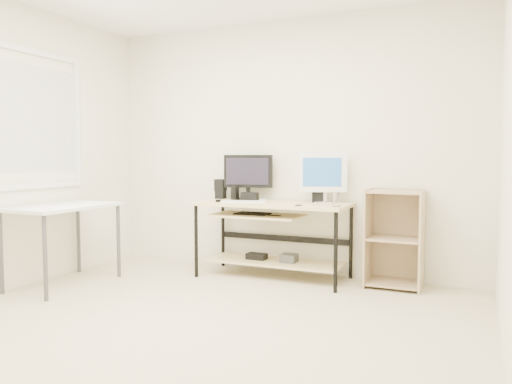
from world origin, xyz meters
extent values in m
cube|color=beige|center=(0.00, 0.00, -0.01)|extent=(4.00, 4.00, 0.01)
cube|color=white|center=(0.00, 2.00, 1.30)|extent=(4.00, 0.01, 2.60)
cube|color=white|center=(-1.98, 0.60, 1.55)|extent=(0.01, 1.00, 1.20)
cube|color=beige|center=(0.00, 1.66, 0.73)|extent=(1.50, 0.65, 0.03)
cube|color=beige|center=(-0.15, 1.60, 0.62)|extent=(0.90, 0.49, 0.02)
cube|color=beige|center=(0.00, 1.71, 0.15)|extent=(1.35, 0.46, 0.02)
cube|color=black|center=(-0.20, 1.60, 0.64)|extent=(0.33, 0.22, 0.01)
cylinder|color=black|center=(0.05, 1.55, 0.64)|extent=(0.14, 0.01, 0.01)
cube|color=#424245|center=(0.15, 1.71, 0.20)|extent=(0.15, 0.15, 0.08)
cube|color=black|center=(-0.20, 1.71, 0.19)|extent=(0.20, 0.12, 0.06)
cylinder|color=black|center=(-0.71, 1.37, 0.36)|extent=(0.04, 0.04, 0.72)
cylinder|color=black|center=(-0.71, 1.94, 0.36)|extent=(0.04, 0.04, 0.72)
cylinder|color=black|center=(0.71, 1.37, 0.36)|extent=(0.04, 0.04, 0.72)
cylinder|color=black|center=(0.71, 1.94, 0.36)|extent=(0.04, 0.04, 0.72)
cube|color=white|center=(-1.68, 0.60, 0.73)|extent=(0.60, 1.00, 0.03)
cylinder|color=#424245|center=(-1.94, 0.14, 0.36)|extent=(0.04, 0.04, 0.72)
cylinder|color=#424245|center=(-1.94, 1.06, 0.36)|extent=(0.04, 0.04, 0.72)
cylinder|color=#424245|center=(-1.42, 0.14, 0.36)|extent=(0.04, 0.04, 0.72)
cylinder|color=#424245|center=(-1.42, 1.06, 0.36)|extent=(0.04, 0.04, 0.72)
cube|color=tan|center=(0.91, 1.78, 0.45)|extent=(0.02, 0.40, 0.90)
cube|color=tan|center=(1.39, 1.78, 0.45)|extent=(0.02, 0.40, 0.90)
cube|color=tan|center=(1.15, 1.97, 0.45)|extent=(0.50, 0.02, 0.90)
cube|color=tan|center=(1.15, 1.78, 0.04)|extent=(0.46, 0.38, 0.02)
cube|color=tan|center=(1.15, 1.78, 0.45)|extent=(0.46, 0.38, 0.02)
cube|color=tan|center=(1.15, 1.78, 0.88)|extent=(0.46, 0.38, 0.02)
cylinder|color=black|center=(-0.36, 1.85, 0.76)|extent=(0.21, 0.21, 0.02)
cylinder|color=black|center=(-0.36, 1.85, 0.82)|extent=(0.05, 0.05, 0.11)
cube|color=black|center=(-0.36, 1.85, 1.05)|extent=(0.51, 0.17, 0.34)
cube|color=black|center=(-0.36, 1.82, 1.05)|extent=(0.42, 0.11, 0.27)
cube|color=silver|center=(0.46, 1.81, 0.76)|extent=(0.17, 0.15, 0.01)
cylinder|color=silver|center=(0.46, 1.81, 0.81)|extent=(0.04, 0.04, 0.09)
cube|color=white|center=(0.46, 1.81, 1.05)|extent=(0.45, 0.20, 0.39)
cube|color=#24579C|center=(0.46, 1.79, 1.05)|extent=(0.37, 0.14, 0.31)
cube|color=white|center=(-0.27, 1.55, 0.76)|extent=(0.46, 0.23, 0.02)
ellipsoid|color=#ABABB0|center=(-0.11, 1.66, 0.77)|extent=(0.10, 0.12, 0.04)
cube|color=black|center=(-0.29, 1.72, 0.79)|extent=(0.18, 0.09, 0.09)
cube|color=black|center=(-0.69, 1.85, 0.79)|extent=(0.10, 0.10, 0.08)
cube|color=black|center=(-0.69, 1.85, 0.90)|extent=(0.11, 0.11, 0.13)
cube|color=black|center=(0.39, 1.85, 0.82)|extent=(0.13, 0.13, 0.13)
cube|color=black|center=(-0.45, 1.71, 0.83)|extent=(0.09, 0.07, 0.15)
cylinder|color=black|center=(-0.52, 1.48, 0.76)|extent=(0.06, 0.06, 0.02)
cube|color=black|center=(0.33, 1.46, 0.75)|extent=(0.08, 0.11, 0.01)
cylinder|color=#936342|center=(0.68, 1.49, 0.75)|extent=(0.08, 0.08, 0.01)
cylinder|color=white|center=(0.68, 1.49, 0.82)|extent=(0.06, 0.06, 0.13)
camera|label=1|loc=(1.84, -2.86, 1.19)|focal=35.00mm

